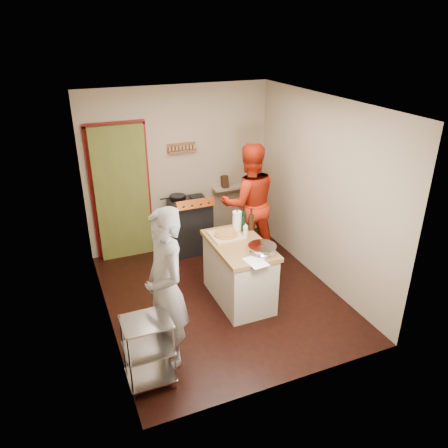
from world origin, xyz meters
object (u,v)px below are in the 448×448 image
Objects in this scene: stove at (190,225)px; wire_shelving at (149,349)px; island at (239,270)px; person_stripe at (166,289)px; person_red at (249,203)px.

wire_shelving is at bearing -116.85° from stove.
wire_shelving is (-1.33, -2.62, -0.01)m from stove.
island reaches higher than stove.
person_stripe is at bearing -114.02° from stove.
island is (0.15, -1.59, 0.01)m from stove.
person_stripe is (-1.04, -2.33, 0.46)m from stove.
stove is at bearing -26.39° from person_red.
person_red reaches higher than wire_shelving.
person_stripe reaches higher than stove.
person_red is at bearing 58.90° from island.
island is (1.48, 1.03, 0.02)m from wire_shelving.
stove is 2.60m from person_stripe.
stove is 1.60m from island.
person_red is (1.81, 1.77, 0.02)m from person_stripe.
stove is at bearing 95.29° from island.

